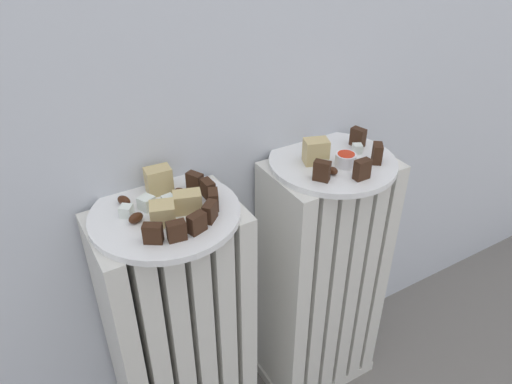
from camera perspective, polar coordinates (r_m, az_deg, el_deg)
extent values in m
cube|color=silver|center=(1.05, -15.03, -18.67)|extent=(0.04, 0.18, 0.62)
cube|color=silver|center=(1.06, -12.53, -17.85)|extent=(0.04, 0.18, 0.62)
cube|color=silver|center=(1.07, -10.07, -17.00)|extent=(0.04, 0.18, 0.62)
cube|color=silver|center=(1.08, -7.68, -16.14)|extent=(0.04, 0.18, 0.62)
cube|color=silver|center=(1.09, -5.35, -15.27)|extent=(0.04, 0.18, 0.62)
cube|color=silver|center=(1.10, -3.09, -14.40)|extent=(0.04, 0.18, 0.62)
cube|color=silver|center=(1.44, 6.70, -19.49)|extent=(0.28, 0.18, 0.03)
cube|color=silver|center=(1.15, 2.93, -11.93)|extent=(0.04, 0.18, 0.62)
cube|color=silver|center=(1.17, 4.90, -11.09)|extent=(0.04, 0.18, 0.62)
cube|color=silver|center=(1.19, 6.79, -10.26)|extent=(0.04, 0.18, 0.62)
cube|color=silver|center=(1.21, 8.60, -9.45)|extent=(0.04, 0.18, 0.62)
cube|color=silver|center=(1.23, 10.33, -8.67)|extent=(0.04, 0.18, 0.62)
cube|color=silver|center=(1.26, 11.99, -7.91)|extent=(0.04, 0.18, 0.62)
cylinder|color=white|center=(0.86, -10.64, -2.56)|extent=(0.26, 0.26, 0.01)
cylinder|color=white|center=(1.01, 9.01, 3.51)|extent=(0.26, 0.26, 0.01)
cube|color=#382114|center=(0.78, -12.05, -4.80)|extent=(0.03, 0.03, 0.03)
cube|color=#382114|center=(0.78, -9.34, -4.55)|extent=(0.03, 0.02, 0.03)
cube|color=#382114|center=(0.79, -6.97, -3.65)|extent=(0.03, 0.03, 0.03)
cube|color=#382114|center=(0.81, -5.46, -2.33)|extent=(0.03, 0.03, 0.03)
cube|color=#382114|center=(0.84, -5.04, -0.90)|extent=(0.03, 0.03, 0.03)
cube|color=#382114|center=(0.87, -5.70, 0.36)|extent=(0.02, 0.03, 0.03)
cube|color=#382114|center=(0.90, -7.21, 1.25)|extent=(0.03, 0.03, 0.03)
cube|color=tan|center=(0.82, -10.95, -2.51)|extent=(0.05, 0.05, 0.04)
cube|color=tan|center=(0.84, -8.07, -1.15)|extent=(0.05, 0.04, 0.04)
cube|color=tan|center=(0.90, -11.39, 1.37)|extent=(0.05, 0.04, 0.05)
cube|color=white|center=(0.86, -10.24, -1.09)|extent=(0.02, 0.02, 0.02)
cube|color=white|center=(0.85, -15.03, -2.18)|extent=(0.03, 0.03, 0.02)
cube|color=white|center=(0.86, -12.77, -1.26)|extent=(0.03, 0.03, 0.02)
ellipsoid|color=#3D1E0F|center=(0.83, -13.97, -2.98)|extent=(0.03, 0.02, 0.02)
ellipsoid|color=#3D1E0F|center=(0.88, -15.30, -0.97)|extent=(0.03, 0.03, 0.02)
ellipsoid|color=#3D1E0F|center=(0.89, -8.90, -0.04)|extent=(0.03, 0.03, 0.01)
cube|color=#382114|center=(0.93, 7.76, 2.48)|extent=(0.03, 0.04, 0.04)
cube|color=#382114|center=(0.94, 12.40, 2.61)|extent=(0.03, 0.02, 0.04)
cube|color=#382114|center=(1.01, 14.10, 4.45)|extent=(0.03, 0.04, 0.04)
cube|color=#382114|center=(1.07, 11.92, 6.34)|extent=(0.03, 0.03, 0.04)
cube|color=tan|center=(0.98, 7.07, 4.78)|extent=(0.06, 0.05, 0.05)
cube|color=white|center=(0.96, 7.98, 3.03)|extent=(0.03, 0.03, 0.02)
cube|color=white|center=(1.04, 11.84, 5.04)|extent=(0.03, 0.03, 0.02)
ellipsoid|color=#3D1E0F|center=(0.95, 9.01, 2.49)|extent=(0.02, 0.03, 0.02)
ellipsoid|color=#3D1E0F|center=(1.04, 7.72, 5.34)|extent=(0.03, 0.03, 0.02)
cylinder|color=white|center=(0.99, 10.51, 3.75)|extent=(0.04, 0.04, 0.03)
cylinder|color=red|center=(0.98, 10.55, 4.10)|extent=(0.03, 0.03, 0.01)
cube|color=silver|center=(0.82, -10.48, -3.94)|extent=(0.02, 0.07, 0.00)
cube|color=silver|center=(0.86, -11.32, -1.92)|extent=(0.02, 0.02, 0.00)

